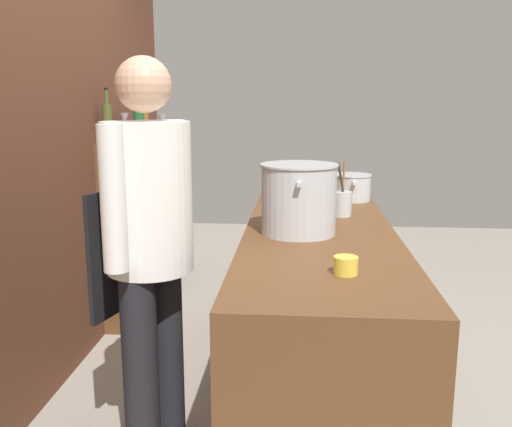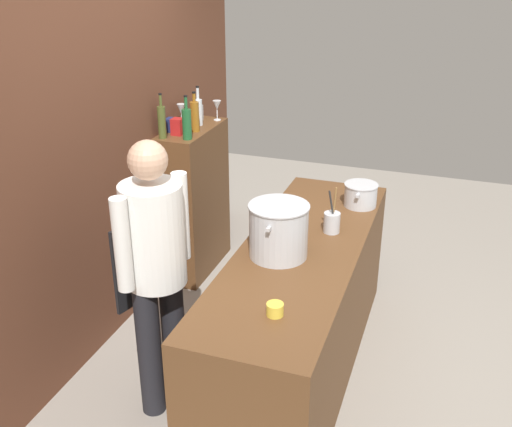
# 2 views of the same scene
# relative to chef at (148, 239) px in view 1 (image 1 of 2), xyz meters

# --- Properties ---
(ground_plane) EXTENTS (8.00, 8.00, 0.00)m
(ground_plane) POSITION_rel_chef_xyz_m (0.55, -0.69, -0.96)
(ground_plane) COLOR gray
(brick_back_panel) EXTENTS (4.40, 0.10, 3.00)m
(brick_back_panel) POSITION_rel_chef_xyz_m (0.55, 0.71, 0.54)
(brick_back_panel) COLOR brown
(brick_back_panel) RESTS_ON ground_plane
(prep_counter) EXTENTS (2.27, 0.70, 0.90)m
(prep_counter) POSITION_rel_chef_xyz_m (0.55, -0.69, -0.51)
(prep_counter) COLOR brown
(prep_counter) RESTS_ON ground_plane
(bar_cabinet) EXTENTS (0.76, 0.32, 1.24)m
(bar_cabinet) POSITION_rel_chef_xyz_m (1.60, 0.50, -0.35)
(bar_cabinet) COLOR brown
(bar_cabinet) RESTS_ON ground_plane
(chef) EXTENTS (0.51, 0.40, 1.66)m
(chef) POSITION_rel_chef_xyz_m (0.00, 0.00, 0.00)
(chef) COLOR black
(chef) RESTS_ON ground_plane
(stockpot_large) EXTENTS (0.41, 0.35, 0.32)m
(stockpot_large) POSITION_rel_chef_xyz_m (0.41, -0.59, 0.09)
(stockpot_large) COLOR #B7BABF
(stockpot_large) RESTS_ON prep_counter
(stockpot_small) EXTENTS (0.30, 0.23, 0.16)m
(stockpot_small) POSITION_rel_chef_xyz_m (1.29, -0.91, 0.02)
(stockpot_small) COLOR #B7BABF
(stockpot_small) RESTS_ON prep_counter
(utensil_crock) EXTENTS (0.10, 0.10, 0.30)m
(utensil_crock) POSITION_rel_chef_xyz_m (0.82, -0.81, 0.00)
(utensil_crock) COLOR #B7BABF
(utensil_crock) RESTS_ON prep_counter
(butter_jar) EXTENTS (0.09, 0.09, 0.06)m
(butter_jar) POSITION_rel_chef_xyz_m (-0.19, -0.75, -0.03)
(butter_jar) COLOR yellow
(butter_jar) RESTS_ON prep_counter
(wine_bottle_green) EXTENTS (0.07, 0.07, 0.33)m
(wine_bottle_green) POSITION_rel_chef_xyz_m (1.33, 0.41, 0.39)
(wine_bottle_green) COLOR #1E592D
(wine_bottle_green) RESTS_ON bar_cabinet
(wine_bottle_amber) EXTENTS (0.07, 0.07, 0.31)m
(wine_bottle_amber) POSITION_rel_chef_xyz_m (1.53, 0.44, 0.39)
(wine_bottle_amber) COLOR #8C5919
(wine_bottle_amber) RESTS_ON bar_cabinet
(wine_bottle_clear) EXTENTS (0.06, 0.06, 0.31)m
(wine_bottle_clear) POSITION_rel_chef_xyz_m (1.70, 0.48, 0.38)
(wine_bottle_clear) COLOR silver
(wine_bottle_clear) RESTS_ON bar_cabinet
(wine_bottle_olive) EXTENTS (0.06, 0.06, 0.34)m
(wine_bottle_olive) POSITION_rel_chef_xyz_m (1.29, 0.59, 0.40)
(wine_bottle_olive) COLOR #475123
(wine_bottle_olive) RESTS_ON bar_cabinet
(wine_glass_short) EXTENTS (0.07, 0.07, 0.18)m
(wine_glass_short) POSITION_rel_chef_xyz_m (1.62, 0.60, 0.40)
(wine_glass_short) COLOR silver
(wine_glass_short) RESTS_ON bar_cabinet
(wine_glass_tall) EXTENTS (0.07, 0.07, 0.16)m
(wine_glass_tall) POSITION_rel_chef_xyz_m (1.88, 0.40, 0.39)
(wine_glass_tall) COLOR silver
(wine_glass_tall) RESTS_ON bar_cabinet
(spice_tin_red) EXTENTS (0.08, 0.08, 0.13)m
(spice_tin_red) POSITION_rel_chef_xyz_m (1.41, 0.53, 0.33)
(spice_tin_red) COLOR red
(spice_tin_red) RESTS_ON bar_cabinet
(spice_tin_silver) EXTENTS (0.08, 0.08, 0.13)m
(spice_tin_silver) POSITION_rel_chef_xyz_m (1.82, 0.55, 0.33)
(spice_tin_silver) COLOR #B2B2B7
(spice_tin_silver) RESTS_ON bar_cabinet
(spice_tin_navy) EXTENTS (0.08, 0.08, 0.10)m
(spice_tin_navy) POSITION_rel_chef_xyz_m (1.47, 0.61, 0.32)
(spice_tin_navy) COLOR navy
(spice_tin_navy) RESTS_ON bar_cabinet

